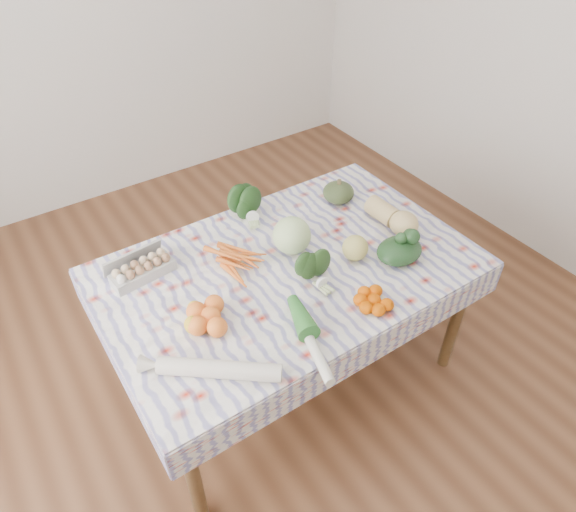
% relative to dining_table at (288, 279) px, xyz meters
% --- Properties ---
extents(ground, '(4.50, 4.50, 0.00)m').
position_rel_dining_table_xyz_m(ground, '(0.00, 0.00, -0.68)').
color(ground, brown).
rests_on(ground, ground).
extents(wall_back, '(4.00, 0.04, 2.80)m').
position_rel_dining_table_xyz_m(wall_back, '(0.00, 2.25, 0.72)').
color(wall_back, silver).
rests_on(wall_back, ground).
extents(dining_table, '(1.60, 1.00, 0.75)m').
position_rel_dining_table_xyz_m(dining_table, '(0.00, 0.00, 0.00)').
color(dining_table, brown).
rests_on(dining_table, ground).
extents(tablecloth, '(1.66, 1.06, 0.01)m').
position_rel_dining_table_xyz_m(tablecloth, '(0.00, 0.00, 0.08)').
color(tablecloth, white).
rests_on(tablecloth, dining_table).
extents(egg_carton, '(0.29, 0.14, 0.07)m').
position_rel_dining_table_xyz_m(egg_carton, '(-0.57, 0.29, 0.12)').
color(egg_carton, '#AEADA9').
rests_on(egg_carton, tablecloth).
extents(carrot_bunch, '(0.31, 0.30, 0.04)m').
position_rel_dining_table_xyz_m(carrot_bunch, '(-0.21, 0.13, 0.11)').
color(carrot_bunch, orange).
rests_on(carrot_bunch, tablecloth).
extents(kale_bunch, '(0.21, 0.20, 0.15)m').
position_rel_dining_table_xyz_m(kale_bunch, '(0.05, 0.41, 0.16)').
color(kale_bunch, '#1C3D16').
rests_on(kale_bunch, tablecloth).
extents(kabocha_squash, '(0.17, 0.17, 0.11)m').
position_rel_dining_table_xyz_m(kabocha_squash, '(0.51, 0.28, 0.14)').
color(kabocha_squash, '#394925').
rests_on(kabocha_squash, tablecloth).
extents(cabbage, '(0.23, 0.23, 0.18)m').
position_rel_dining_table_xyz_m(cabbage, '(0.07, 0.08, 0.17)').
color(cabbage, '#B9DC8E').
rests_on(cabbage, tablecloth).
extents(butternut_squash, '(0.14, 0.29, 0.13)m').
position_rel_dining_table_xyz_m(butternut_squash, '(0.59, -0.04, 0.15)').
color(butternut_squash, '#D8B972').
rests_on(butternut_squash, tablecloth).
extents(orange_cluster, '(0.34, 0.34, 0.09)m').
position_rel_dining_table_xyz_m(orange_cluster, '(-0.45, -0.12, 0.13)').
color(orange_cluster, orange).
rests_on(orange_cluster, tablecloth).
extents(broccoli, '(0.15, 0.15, 0.10)m').
position_rel_dining_table_xyz_m(broccoli, '(0.03, -0.16, 0.13)').
color(broccoli, '#214218').
rests_on(broccoli, tablecloth).
extents(mandarin_cluster, '(0.22, 0.22, 0.06)m').
position_rel_dining_table_xyz_m(mandarin_cluster, '(0.16, -0.40, 0.11)').
color(mandarin_cluster, '#DD5600').
rests_on(mandarin_cluster, tablecloth).
extents(grapefruit, '(0.13, 0.13, 0.12)m').
position_rel_dining_table_xyz_m(grapefruit, '(0.28, -0.12, 0.14)').
color(grapefruit, '#C6BE5C').
rests_on(grapefruit, tablecloth).
extents(spinach_bag, '(0.26, 0.23, 0.10)m').
position_rel_dining_table_xyz_m(spinach_bag, '(0.45, -0.24, 0.13)').
color(spinach_bag, black).
rests_on(spinach_bag, tablecloth).
extents(daikon, '(0.41, 0.35, 0.07)m').
position_rel_dining_table_xyz_m(daikon, '(-0.54, -0.36, 0.12)').
color(daikon, silver).
rests_on(daikon, tablecloth).
extents(leek, '(0.15, 0.40, 0.04)m').
position_rel_dining_table_xyz_m(leek, '(-0.18, -0.42, 0.11)').
color(leek, silver).
rests_on(leek, tablecloth).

